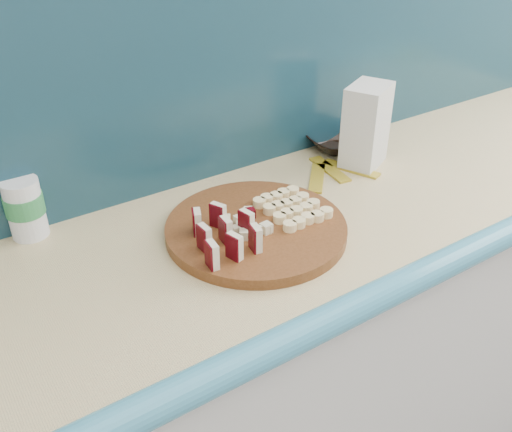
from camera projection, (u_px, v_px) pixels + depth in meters
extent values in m
cube|color=silver|center=(226.00, 11.00, 1.28)|extent=(3.60, 0.04, 2.60)
cube|color=silver|center=(322.00, 351.00, 1.57)|extent=(2.20, 0.60, 0.88)
cube|color=#DFBE83|center=(334.00, 209.00, 1.33)|extent=(2.20, 0.60, 0.03)
cube|color=teal|center=(433.00, 275.00, 1.12)|extent=(2.20, 0.06, 0.03)
cube|color=teal|center=(265.00, 67.00, 1.40)|extent=(2.20, 0.02, 0.50)
cylinder|color=#4F2911|center=(256.00, 229.00, 1.21)|extent=(0.39, 0.39, 0.02)
cube|color=beige|center=(213.00, 255.00, 1.06)|extent=(0.01, 0.03, 0.05)
cube|color=#42040B|center=(209.00, 256.00, 1.06)|extent=(0.00, 0.03, 0.05)
cube|color=beige|center=(205.00, 238.00, 1.11)|extent=(0.01, 0.03, 0.05)
cube|color=#42040B|center=(201.00, 239.00, 1.11)|extent=(0.00, 0.03, 0.05)
cube|color=beige|center=(198.00, 222.00, 1.16)|extent=(0.01, 0.03, 0.05)
cube|color=#42040B|center=(194.00, 223.00, 1.16)|extent=(0.00, 0.03, 0.05)
cube|color=beige|center=(235.00, 246.00, 1.09)|extent=(0.01, 0.03, 0.05)
cube|color=#42040B|center=(231.00, 248.00, 1.08)|extent=(0.00, 0.03, 0.05)
cube|color=beige|center=(226.00, 230.00, 1.14)|extent=(0.01, 0.03, 0.05)
cube|color=#42040B|center=(223.00, 231.00, 1.13)|extent=(0.00, 0.03, 0.05)
cube|color=beige|center=(218.00, 215.00, 1.19)|extent=(0.01, 0.03, 0.05)
cube|color=#42040B|center=(215.00, 216.00, 1.18)|extent=(0.00, 0.03, 0.05)
cube|color=beige|center=(256.00, 238.00, 1.11)|extent=(0.01, 0.03, 0.05)
cube|color=#42040B|center=(253.00, 240.00, 1.11)|extent=(0.00, 0.03, 0.05)
cube|color=beige|center=(247.00, 223.00, 1.16)|extent=(0.01, 0.03, 0.05)
cube|color=#42040B|center=(243.00, 224.00, 1.16)|extent=(0.00, 0.03, 0.05)
cube|color=#F6ECC5|center=(250.00, 222.00, 1.19)|extent=(0.02, 0.02, 0.02)
cube|color=#F6ECC5|center=(250.00, 220.00, 1.20)|extent=(0.02, 0.02, 0.02)
cube|color=#42040B|center=(247.00, 218.00, 1.21)|extent=(0.02, 0.02, 0.02)
cube|color=#F6ECC5|center=(245.00, 221.00, 1.20)|extent=(0.02, 0.02, 0.02)
cube|color=#F6ECC5|center=(240.00, 221.00, 1.20)|extent=(0.02, 0.02, 0.02)
cube|color=#F6ECC5|center=(235.00, 223.00, 1.19)|extent=(0.02, 0.02, 0.02)
cube|color=#F6ECC5|center=(241.00, 225.00, 1.18)|extent=(0.02, 0.02, 0.02)
cube|color=#F6ECC5|center=(240.00, 227.00, 1.18)|extent=(0.02, 0.02, 0.02)
cube|color=#42040B|center=(243.00, 230.00, 1.17)|extent=(0.02, 0.02, 0.02)
cube|color=#F6ECC5|center=(248.00, 227.00, 1.18)|extent=(0.02, 0.02, 0.02)
cube|color=#F6ECC5|center=(254.00, 228.00, 1.17)|extent=(0.02, 0.02, 0.02)
cube|color=#F6ECC5|center=(250.00, 224.00, 1.19)|extent=(0.02, 0.02, 0.02)
cube|color=#F6ECC5|center=(254.00, 223.00, 1.19)|extent=(0.02, 0.02, 0.02)
cylinder|color=#FCE09A|center=(291.00, 226.00, 1.18)|extent=(0.03, 0.03, 0.02)
cylinder|color=#FCE09A|center=(300.00, 222.00, 1.19)|extent=(0.03, 0.03, 0.02)
cylinder|color=#FCE09A|center=(308.00, 219.00, 1.20)|extent=(0.03, 0.03, 0.02)
cylinder|color=#FCE09A|center=(317.00, 216.00, 1.22)|extent=(0.03, 0.03, 0.02)
cylinder|color=#FCE09A|center=(325.00, 213.00, 1.23)|extent=(0.03, 0.03, 0.02)
cylinder|color=#FCE09A|center=(280.00, 218.00, 1.21)|extent=(0.03, 0.03, 0.02)
cylinder|color=#FCE09A|center=(289.00, 215.00, 1.22)|extent=(0.03, 0.03, 0.02)
cylinder|color=#FCE09A|center=(297.00, 211.00, 1.23)|extent=(0.03, 0.03, 0.02)
cylinder|color=#FCE09A|center=(305.00, 208.00, 1.24)|extent=(0.03, 0.03, 0.02)
cylinder|color=#FCE09A|center=(314.00, 205.00, 1.25)|extent=(0.03, 0.03, 0.02)
cylinder|color=#FCE09A|center=(269.00, 210.00, 1.24)|extent=(0.03, 0.03, 0.02)
cylinder|color=#FCE09A|center=(278.00, 207.00, 1.25)|extent=(0.03, 0.03, 0.02)
cylinder|color=#FCE09A|center=(286.00, 204.00, 1.26)|extent=(0.03, 0.03, 0.02)
cylinder|color=#FCE09A|center=(295.00, 201.00, 1.27)|extent=(0.03, 0.03, 0.02)
cylinder|color=#FCE09A|center=(303.00, 198.00, 1.28)|extent=(0.03, 0.03, 0.02)
cylinder|color=#FCE09A|center=(259.00, 203.00, 1.26)|extent=(0.03, 0.03, 0.02)
cylinder|color=#FCE09A|center=(268.00, 200.00, 1.27)|extent=(0.03, 0.03, 0.02)
cylinder|color=#FCE09A|center=(276.00, 197.00, 1.29)|extent=(0.03, 0.03, 0.02)
cylinder|color=#FCE09A|center=(284.00, 194.00, 1.30)|extent=(0.03, 0.03, 0.02)
cylinder|color=#FCE09A|center=(292.00, 191.00, 1.31)|extent=(0.03, 0.03, 0.02)
imported|color=black|center=(337.00, 142.00, 1.57)|extent=(0.18, 0.18, 0.04)
cube|color=silver|center=(366.00, 126.00, 1.45)|extent=(0.15, 0.13, 0.21)
cylinder|color=white|center=(25.00, 208.00, 1.18)|extent=(0.08, 0.08, 0.13)
cylinder|color=#328A49|center=(24.00, 204.00, 1.17)|extent=(0.08, 0.08, 0.04)
cube|color=gold|center=(317.00, 178.00, 1.43)|extent=(0.13, 0.14, 0.01)
cube|color=gold|center=(330.00, 169.00, 1.47)|extent=(0.05, 0.16, 0.01)
cube|color=gold|center=(351.00, 169.00, 1.47)|extent=(0.09, 0.15, 0.01)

